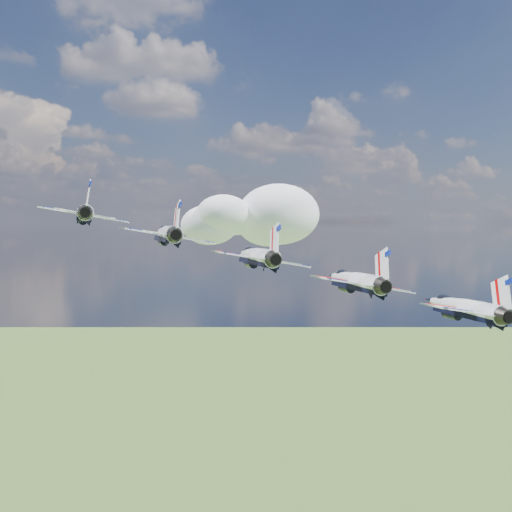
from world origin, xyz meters
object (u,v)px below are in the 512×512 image
object	(u,v)px
jet_1	(166,234)
jet_4	(462,307)
jet_3	(354,280)
jet_2	(256,256)
jet_0	(84,213)

from	to	relation	value
jet_1	jet_4	xyz separation A→B (m)	(28.76, -21.21, -7.89)
jet_1	jet_3	bearing A→B (deg)	-33.85
jet_2	jet_0	bearing A→B (deg)	146.15
jet_1	jet_2	size ratio (longest dim) A/B	1.00
jet_0	jet_1	world-z (taller)	jet_0
jet_0	jet_2	distance (m)	24.40
jet_2	jet_3	world-z (taller)	jet_2
jet_2	jet_3	distance (m)	12.20
jet_3	jet_4	bearing A→B (deg)	-33.85
jet_0	jet_2	world-z (taller)	jet_0
jet_1	jet_4	bearing A→B (deg)	-33.85
jet_0	jet_3	size ratio (longest dim) A/B	1.00
jet_1	jet_2	world-z (taller)	jet_1
jet_3	jet_2	bearing A→B (deg)	146.15
jet_1	jet_3	distance (m)	24.40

